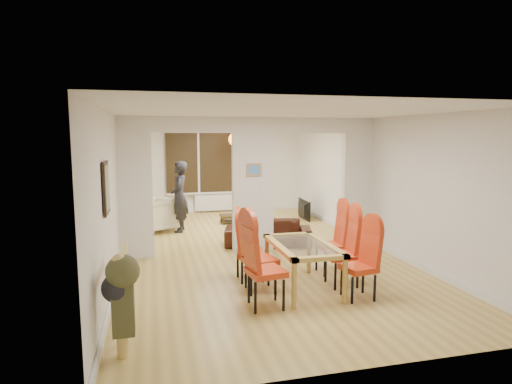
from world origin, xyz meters
name	(u,v)px	position (x,y,z in m)	size (l,w,h in m)	color
floor	(253,250)	(0.00, 0.00, 0.00)	(5.00, 9.00, 0.01)	tan
room_walls	(253,185)	(0.00, 0.00, 1.30)	(5.00, 9.00, 2.60)	silver
divider_wall	(253,185)	(0.00, 0.00, 1.30)	(5.00, 0.18, 2.60)	white
bay_window_blinds	(218,161)	(0.00, 4.44, 1.50)	(3.00, 0.08, 1.80)	black
radiator	(219,202)	(0.00, 4.40, 0.30)	(1.40, 0.08, 0.50)	white
pendant_light	(235,139)	(0.30, 3.30, 2.15)	(0.36, 0.36, 0.36)	orange
stair_newel	(124,289)	(-2.25, -3.20, 0.55)	(0.40, 1.20, 1.10)	#D6B962
wall_poster	(106,188)	(-2.47, -2.40, 1.60)	(0.04, 0.52, 0.67)	gray
pillar_photo	(254,170)	(0.00, -0.10, 1.60)	(0.30, 0.03, 0.25)	#4C8CD8
dining_table	(302,266)	(0.21, -2.27, 0.34)	(0.82, 1.45, 0.68)	#BC9945
dining_chair_la	(266,265)	(-0.49, -2.80, 0.57)	(0.46, 0.46, 1.14)	red
dining_chair_lb	(260,255)	(-0.41, -2.21, 0.54)	(0.43, 0.43, 1.08)	red
dining_chair_lc	(250,248)	(-0.45, -1.70, 0.51)	(0.41, 0.41, 1.02)	red
dining_chair_ra	(359,262)	(0.84, -2.81, 0.52)	(0.41, 0.41, 1.04)	red
dining_chair_rb	(342,250)	(0.84, -2.26, 0.54)	(0.44, 0.44, 1.09)	red
dining_chair_rc	(331,241)	(0.92, -1.68, 0.54)	(0.43, 0.43, 1.08)	red
sofa	(268,233)	(0.39, 0.30, 0.26)	(1.76, 0.69, 0.51)	black
armchair	(155,215)	(-1.85, 2.23, 0.39)	(0.85, 0.83, 0.77)	white
person	(179,197)	(-1.29, 2.01, 0.83)	(0.40, 0.61, 1.66)	black
television	(301,210)	(2.00, 2.76, 0.26)	(0.12, 0.91, 0.52)	black
coffee_table	(238,219)	(0.25, 2.70, 0.11)	(0.91, 0.46, 0.21)	#372712
bottle	(239,210)	(0.26, 2.67, 0.35)	(0.07, 0.07, 0.28)	#143F19
bowl	(238,214)	(0.24, 2.62, 0.24)	(0.20, 0.20, 0.05)	#372712
shoes	(248,252)	(-0.16, -0.27, 0.05)	(0.24, 0.26, 0.10)	black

